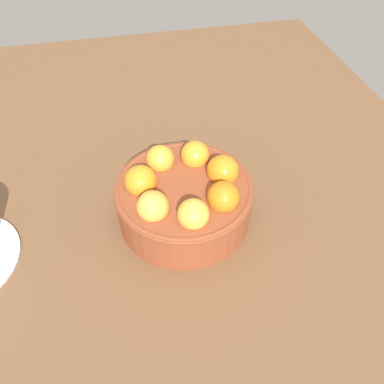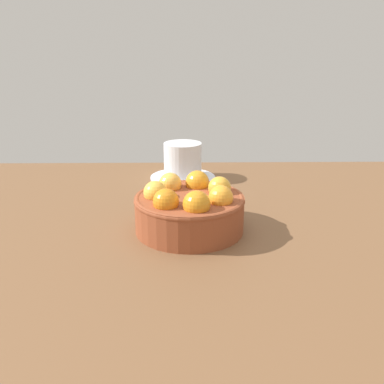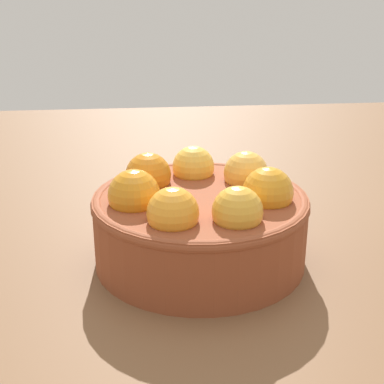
# 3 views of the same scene
# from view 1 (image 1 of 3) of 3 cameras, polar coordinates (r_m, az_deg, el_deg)

# --- Properties ---
(ground_plane) EXTENTS (1.13, 0.82, 0.03)m
(ground_plane) POSITION_cam_1_polar(r_m,az_deg,el_deg) (0.52, -1.10, -4.66)
(ground_plane) COLOR brown
(terracotta_bowl) EXTENTS (0.17, 0.17, 0.08)m
(terracotta_bowl) POSITION_cam_1_polar(r_m,az_deg,el_deg) (0.48, -1.17, -0.69)
(terracotta_bowl) COLOR brown
(terracotta_bowl) RESTS_ON ground_plane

